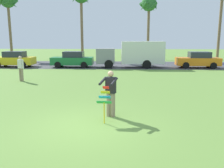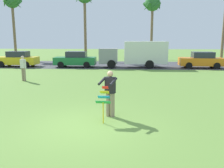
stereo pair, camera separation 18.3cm
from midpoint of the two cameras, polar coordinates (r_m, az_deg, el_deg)
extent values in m
plane|color=olive|center=(8.15, -6.11, -9.94)|extent=(120.00, 120.00, 0.00)
cube|color=#424247|center=(26.66, 0.81, 4.65)|extent=(120.00, 8.00, 0.01)
cylinder|color=gray|center=(8.87, 0.72, -5.07)|extent=(0.16, 0.16, 0.90)
cylinder|color=gray|center=(8.94, -0.37, -4.95)|extent=(0.16, 0.16, 0.90)
cube|color=black|center=(8.73, 0.18, -0.27)|extent=(0.41, 0.32, 0.60)
sphere|color=tan|center=(8.66, 0.18, 2.46)|extent=(0.22, 0.22, 0.22)
cylinder|color=black|center=(8.39, 0.96, 0.55)|extent=(0.27, 0.58, 0.24)
cylinder|color=black|center=(8.55, -1.80, 0.74)|extent=(0.27, 0.58, 0.24)
cube|color=red|center=(8.46, -1.03, -0.84)|extent=(0.23, 0.15, 0.12)
cube|color=yellow|center=(8.33, -1.19, -1.98)|extent=(0.33, 0.16, 0.12)
cube|color=#1E99D8|center=(8.21, -1.34, -3.16)|extent=(0.42, 0.16, 0.12)
cube|color=green|center=(8.09, -1.50, -4.38)|extent=(0.52, 0.17, 0.12)
cylinder|color=yellow|center=(8.19, -1.49, -6.94)|extent=(0.04, 0.04, 0.76)
cube|color=yellow|center=(26.73, -21.65, 5.27)|extent=(4.20, 1.70, 0.76)
cube|color=#282D38|center=(26.61, -21.45, 6.69)|extent=(2.02, 1.40, 0.60)
cylinder|color=black|center=(26.63, -24.88, 4.32)|extent=(0.64, 0.22, 0.64)
cylinder|color=black|center=(28.05, -23.32, 4.72)|extent=(0.64, 0.22, 0.64)
cylinder|color=black|center=(25.49, -19.71, 4.44)|extent=(0.64, 0.22, 0.64)
cylinder|color=black|center=(26.97, -18.36, 4.84)|extent=(0.64, 0.22, 0.64)
cube|color=#1E7238|center=(24.74, -8.63, 5.52)|extent=(4.22, 1.75, 0.76)
cube|color=#282D38|center=(24.66, -8.32, 7.05)|extent=(2.03, 1.42, 0.60)
cylinder|color=black|center=(24.29, -12.00, 4.55)|extent=(0.64, 0.23, 0.64)
cylinder|color=black|center=(25.84, -11.09, 4.95)|extent=(0.64, 0.23, 0.64)
cylinder|color=black|center=(23.75, -5.90, 4.59)|extent=(0.64, 0.23, 0.64)
cylinder|color=black|center=(25.34, -5.34, 4.99)|extent=(0.64, 0.23, 0.64)
cube|color=gray|center=(24.15, -0.64, 6.78)|extent=(1.83, 1.93, 1.50)
cube|color=silver|center=(24.19, 8.22, 7.50)|extent=(4.24, 2.08, 2.20)
cylinder|color=black|center=(23.28, 0.10, 4.77)|extent=(0.84, 0.30, 0.84)
cylinder|color=black|center=(25.11, 0.29, 5.21)|extent=(0.84, 0.30, 0.84)
cylinder|color=black|center=(23.41, 9.22, 4.66)|extent=(0.84, 0.30, 0.84)
cylinder|color=black|center=(25.23, 8.76, 5.12)|extent=(0.84, 0.30, 0.84)
cube|color=orange|center=(25.27, 20.75, 5.05)|extent=(4.26, 1.84, 0.76)
cube|color=#282D38|center=(25.26, 21.18, 6.53)|extent=(2.06, 1.46, 0.60)
cylinder|color=black|center=(24.21, 18.20, 4.23)|extent=(0.65, 0.24, 0.64)
cylinder|color=black|center=(25.78, 17.45, 4.64)|extent=(0.65, 0.24, 0.64)
cylinder|color=black|center=(24.91, 24.07, 4.00)|extent=(0.65, 0.24, 0.64)
cylinder|color=black|center=(26.44, 22.99, 4.42)|extent=(0.65, 0.24, 0.64)
cylinder|color=brown|center=(36.73, -22.31, 11.70)|extent=(0.36, 0.36, 7.87)
sphere|color=#2D6B2D|center=(37.08, -22.79, 18.08)|extent=(2.10, 2.10, 2.10)
cone|color=#2D6B2D|center=(36.62, -21.34, 17.57)|extent=(0.44, 1.56, 1.28)
cone|color=#2D6B2D|center=(37.70, -21.69, 17.33)|extent=(1.62, 0.90, 1.28)
cone|color=#2D6B2D|center=(37.85, -23.44, 17.18)|extent=(1.27, 1.52, 1.28)
cone|color=#2D6B2D|center=(36.86, -24.26, 17.31)|extent=(1.27, 1.52, 1.28)
cone|color=#2D6B2D|center=(36.08, -22.96, 17.57)|extent=(1.62, 0.90, 1.28)
cylinder|color=brown|center=(33.12, -6.30, 13.01)|extent=(0.36, 0.36, 8.34)
cone|color=#2D6B2D|center=(34.33, -5.66, 19.52)|extent=(1.62, 0.90, 1.28)
cylinder|color=brown|center=(34.83, 9.66, 12.11)|extent=(0.36, 0.36, 7.49)
sphere|color=#2D6B2D|center=(35.15, 9.88, 18.55)|extent=(2.10, 2.10, 2.10)
cone|color=#2D6B2D|center=(35.19, 11.47, 17.74)|extent=(0.44, 1.56, 1.28)
cone|color=#2D6B2D|center=(36.01, 10.18, 17.63)|extent=(1.62, 0.90, 1.28)
cone|color=#2D6B2D|center=(35.57, 8.46, 17.76)|extent=(1.27, 1.52, 1.28)
cone|color=#2D6B2D|center=(34.47, 8.62, 17.99)|extent=(1.27, 1.52, 1.28)
cone|color=#2D6B2D|center=(34.23, 10.53, 17.98)|extent=(1.62, 0.90, 1.28)
cylinder|color=brown|center=(35.65, 25.44, 12.30)|extent=(0.36, 0.36, 8.85)
cylinder|color=gray|center=(17.52, -20.35, 2.18)|extent=(0.16, 0.16, 0.90)
cylinder|color=gray|center=(17.38, -19.98, 2.14)|extent=(0.16, 0.16, 0.90)
cube|color=silver|center=(17.36, -20.33, 4.61)|extent=(0.42, 0.36, 0.60)
sphere|color=beige|center=(17.33, -20.42, 5.99)|extent=(0.22, 0.22, 0.22)
cylinder|color=silver|center=(17.56, -20.81, 4.52)|extent=(0.09, 0.09, 0.58)
cylinder|color=silver|center=(17.18, -19.82, 4.47)|extent=(0.09, 0.09, 0.58)
camera|label=1|loc=(0.09, -89.46, 0.10)|focal=38.04mm
camera|label=2|loc=(0.09, 90.54, -0.10)|focal=38.04mm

